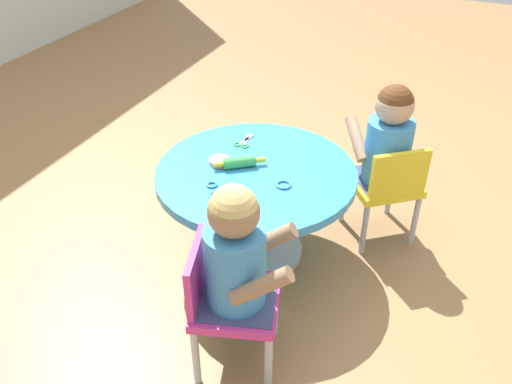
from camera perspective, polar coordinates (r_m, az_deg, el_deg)
The scene contains 12 objects.
ground_plane at distance 2.60m, azimuth 0.00°, elevation -6.30°, with size 10.00×10.00×0.00m, color #9E7247.
craft_table at distance 2.38m, azimuth 0.00°, elevation 0.09°, with size 0.88×0.88×0.46m.
child_chair_left at distance 1.95m, azimuth -3.15°, elevation -11.32°, with size 0.37×0.37×0.54m.
seated_child_left at distance 1.79m, azimuth -2.11°, elevation -6.39°, with size 0.36×0.41×0.51m.
child_chair_right at distance 2.58m, azimuth 13.63°, elevation 0.75°, with size 0.42×0.42×0.54m.
seated_child_right at distance 2.49m, azimuth 13.94°, elevation 5.57°, with size 0.44×0.42×0.51m.
rolling_pin at distance 2.33m, azimuth -1.78°, elevation 3.19°, with size 0.15×0.20×0.05m.
craft_scissors at distance 2.52m, azimuth -1.32°, elevation 5.27°, with size 0.13×0.07×0.01m.
playdough_blob_0 at distance 2.37m, azimuth -3.90°, elevation 3.29°, with size 0.09×0.09×0.02m, color pink.
cookie_cutter_0 at distance 2.16m, azimuth -4.19°, elevation -0.34°, with size 0.07×0.07×0.01m, color #3F99D8.
cookie_cutter_1 at distance 2.23m, azimuth -4.71°, elevation 0.79°, with size 0.05×0.05×0.01m, color #3F99D8.
cookie_cutter_2 at distance 2.22m, azimuth 2.96°, elevation 0.78°, with size 0.07×0.07×0.01m, color #3F99D8.
Camera 1 is at (-1.80, -0.78, 1.71)m, focal length 37.61 mm.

